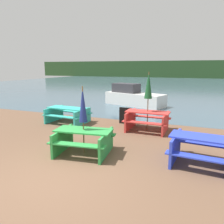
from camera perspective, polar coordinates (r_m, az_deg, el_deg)
ground_plane at (r=5.56m, az=-14.95°, el=-16.16°), size 60.00×60.00×0.00m
water at (r=35.09m, az=16.77°, el=7.04°), size 60.00×50.00×0.00m
far_treeline at (r=54.95m, az=18.82°, el=10.52°), size 80.00×1.60×4.00m
picnic_table_green at (r=6.63m, az=-7.38°, el=-6.94°), size 1.84×1.58×0.74m
picnic_table_blue at (r=6.30m, az=22.12°, el=-8.70°), size 1.69×1.51×0.78m
picnic_table_teal at (r=10.33m, az=-11.49°, el=-0.36°), size 1.93×1.45×0.72m
picnic_table_red at (r=8.99m, az=9.22°, el=-1.83°), size 1.74×1.40×0.80m
umbrella_navy at (r=6.38m, az=-7.62°, el=1.86°), size 0.24×0.24×2.02m
umbrella_darkgreen at (r=8.77m, az=9.51°, el=6.78°), size 0.31×0.31×2.37m
boat at (r=14.93m, az=5.53°, el=3.91°), size 4.33×2.61×1.44m
signboard at (r=9.99m, az=3.46°, el=-0.95°), size 0.55×0.08×0.75m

